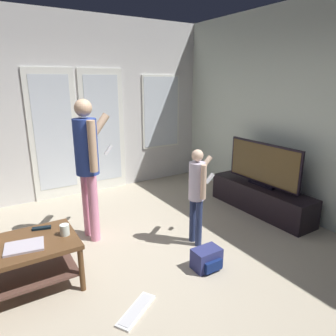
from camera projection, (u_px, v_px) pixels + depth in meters
name	position (u px, v px, depth m)	size (l,w,h in m)	color
ground_plane	(125.00, 280.00, 2.94)	(5.40, 5.22, 0.02)	#B8AB93
wall_back_with_doors	(58.00, 111.00, 4.69)	(5.40, 0.09, 2.87)	silver
wall_right_plain	(312.00, 115.00, 3.89)	(0.06, 5.22, 2.84)	silver
coffee_table	(27.00, 256.00, 2.72)	(0.87, 0.63, 0.46)	brown
tv_stand	(260.00, 198.00, 4.41)	(0.42, 1.61, 0.39)	black
flat_screen_tv	(263.00, 164.00, 4.27)	(0.08, 1.21, 0.62)	black
person_adult	(88.00, 158.00, 3.47)	(0.53, 0.48, 1.65)	pink
person_child	(197.00, 189.00, 3.41)	(0.43, 0.30, 1.13)	navy
backpack	(207.00, 259.00, 3.08)	(0.28, 0.23, 0.21)	navy
loose_keyboard	(136.00, 310.00, 2.52)	(0.44, 0.34, 0.02)	white
laptop_closed	(24.00, 246.00, 2.61)	(0.31, 0.23, 0.02)	#BBB1BE
cup_near_edge	(65.00, 230.00, 2.81)	(0.08, 0.08, 0.10)	white
tv_remote_black	(42.00, 228.00, 2.93)	(0.17, 0.05, 0.02)	black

